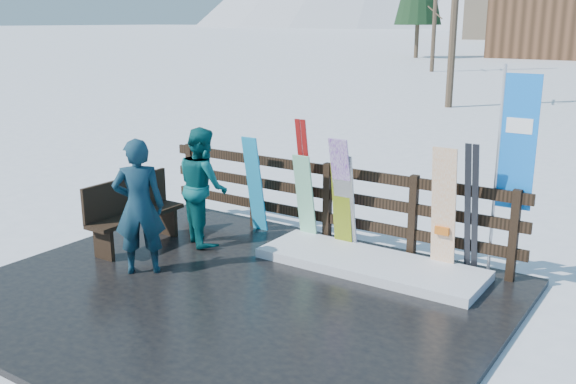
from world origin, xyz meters
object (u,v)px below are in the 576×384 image
Objects in this scene: snowboard_5 at (443,211)px; person_back at (203,186)px; snowboard_1 at (305,199)px; snowboard_2 at (342,204)px; snowboard_0 at (255,185)px; snowboard_3 at (343,195)px; bench at (132,210)px; person_front at (139,207)px; snowboard_4 at (344,203)px; rental_flag at (513,150)px.

snowboard_5 is 3.33m from person_back.
snowboard_2 reaches higher than snowboard_1.
snowboard_0 is at bearing -180.00° from snowboard_1.
snowboard_1 is at bearing 180.00° from snowboard_3.
snowboard_1 is 0.98× the size of snowboard_2.
snowboard_3 reaches higher than bench.
bench is at bearing -79.80° from person_front.
snowboard_5 is (3.96, 1.46, 0.29)m from bench.
snowboard_0 is at bearing 180.00° from snowboard_2.
person_front is at bearing -129.89° from snowboard_4.
snowboard_2 is 0.97× the size of snowboard_4.
snowboard_5 is 0.62× the size of rental_flag.
snowboard_2 is 2.35m from rental_flag.
snowboard_3 is at bearing 0.00° from snowboard_2.
rental_flag is 4.56m from person_front.
snowboard_1 is 0.63m from snowboard_3.
snowboard_0 is at bearing -180.00° from snowboard_3.
snowboard_3 is (0.61, -0.00, 0.15)m from snowboard_1.
snowboard_0 is 0.89× the size of person_back.
snowboard_5 is at bearing 0.00° from snowboard_0.
snowboard_2 is (2.53, 1.46, 0.15)m from bench.
snowboard_3 is 0.63× the size of rental_flag.
snowboard_1 is 2.03m from snowboard_5.
snowboard_0 reaches higher than snowboard_1.
person_back is at bearing -112.13° from snowboard_0.
snowboard_5 reaches higher than snowboard_1.
snowboard_4 is 0.83× the size of person_back.
snowboard_4 is at bearing 0.00° from snowboard_3.
snowboard_3 reaches higher than snowboard_1.
rental_flag is (0.70, 0.27, 0.80)m from snowboard_5.
snowboard_2 is 0.78× the size of person_front.
bench is at bearing -150.26° from snowboard_3.
snowboard_3 is 2.27m from rental_flag.
snowboard_3 is at bearing -0.00° from snowboard_1.
person_back is (-0.09, 1.30, -0.03)m from person_front.
snowboard_4 is (0.63, 0.00, 0.04)m from snowboard_1.
snowboard_4 is 0.53× the size of rental_flag.
snowboard_5 reaches higher than bench.
person_front is at bearing -129.57° from snowboard_3.
snowboard_1 is 0.81× the size of snowboard_5.
snowboard_1 is 0.76× the size of person_front.
snowboard_5 is 0.94× the size of person_front.
person_back reaches higher than bench.
rental_flag reaches higher than snowboard_0.
rental_flag reaches higher than snowboard_4.
snowboard_3 is 2.71m from person_front.
rental_flag is (2.72, 0.27, 0.96)m from snowboard_1.
person_back is at bearing -156.30° from snowboard_2.
person_front is (0.82, -0.63, 0.34)m from bench.
person_back is (-1.82, -0.79, 0.03)m from snowboard_3.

